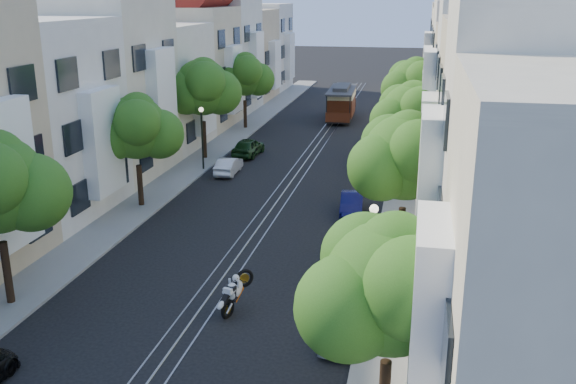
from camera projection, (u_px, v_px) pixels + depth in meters
The scene contains 25 objects.
ground at pixel (311, 154), 47.47m from camera, with size 200.00×200.00×0.00m, color black.
sidewalk_east at pixel (410, 158), 46.06m from camera, with size 2.50×80.00×0.12m, color gray.
sidewalk_west at pixel (217, 149), 48.84m from camera, with size 2.50×80.00×0.12m, color gray.
rail_left at pixel (304, 153), 47.57m from camera, with size 0.06×80.00×0.02m, color gray.
rail_slot at pixel (311, 154), 47.46m from camera, with size 0.06×80.00×0.02m, color gray.
rail_right at pixel (318, 154), 47.36m from camera, with size 0.06×80.00×0.02m, color gray.
lane_line at pixel (311, 154), 47.47m from camera, with size 0.08×80.00×0.01m, color tan.
townhouses_east at pixel (483, 89), 43.57m from camera, with size 7.75×72.00×12.00m.
townhouses_west at pixel (156, 81), 48.16m from camera, with size 7.75×72.00×11.76m.
tree_e_a at pixel (392, 291), 15.75m from camera, with size 4.72×3.87×6.27m.
tree_e_b at pixel (407, 159), 26.87m from camera, with size 4.93×4.08×6.68m.
tree_e_c at pixel (412, 115), 37.20m from camera, with size 4.84×3.99×6.52m.
tree_e_d at pixel (415, 85), 47.41m from camera, with size 5.01×4.16×6.85m.
tree_w_b at pixel (137, 129), 34.42m from camera, with size 4.72×3.87×6.27m.
tree_w_c at pixel (203, 88), 44.51m from camera, with size 5.13×4.28×7.09m.
tree_w_d at pixel (245, 76), 54.94m from camera, with size 4.84×3.99×6.52m.
lamp_east at pixel (373, 243), 22.96m from camera, with size 0.32×0.32×4.16m.
lamp_west at pixel (202, 129), 42.22m from camera, with size 0.32×0.32×4.16m.
sportbike_rider at pixel (234, 291), 23.74m from camera, with size 0.89×1.84×1.51m.
cable_car at pixel (342, 101), 60.07m from camera, with size 2.61×7.62×2.90m.
parked_car_e_near at pixel (344, 327), 21.79m from camera, with size 1.27×3.16×1.08m, color #B5BDC2.
parked_car_e_mid at pixel (352, 204), 34.50m from camera, with size 1.18×3.38×1.11m, color #0B0C3A.
parked_car_e_far at pixel (368, 156), 44.46m from camera, with size 1.93×4.19×1.16m, color maroon.
parked_car_w_mid at pixel (229, 166), 42.12m from camera, with size 1.17×3.35×1.10m, color silver.
parked_car_w_far at pixel (248, 147), 46.76m from camera, with size 1.57×3.91×1.33m, color #143215.
Camera 1 is at (7.63, -17.56, 11.39)m, focal length 40.00 mm.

